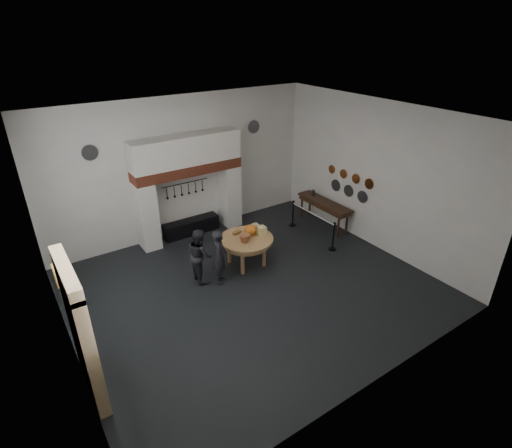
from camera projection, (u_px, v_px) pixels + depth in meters
floor at (252, 287)px, 10.78m from camera, size 9.00×8.00×0.02m
ceiling at (251, 119)px, 8.74m from camera, size 9.00×8.00×0.02m
wall_back at (183, 168)px, 12.72m from camera, size 9.00×0.02×4.50m
wall_front at (381, 295)px, 6.80m from camera, size 9.00×0.02×4.50m
wall_left at (53, 268)px, 7.52m from camera, size 0.02×8.00×4.50m
wall_right at (377, 176)px, 12.00m from camera, size 0.02×8.00×4.50m
chimney_pier_left at (147, 216)px, 12.26m from camera, size 0.55×0.70×2.15m
chimney_pier_right at (229, 195)px, 13.72m from camera, size 0.55×0.70×2.15m
hearth_brick_band at (187, 169)px, 12.43m from camera, size 3.50×0.72×0.32m
chimney_hood at (186, 150)px, 12.16m from camera, size 3.50×0.70×0.90m
iron_range at (191, 227)px, 13.42m from camera, size 1.90×0.45×0.50m
utensil_rail at (185, 183)px, 12.89m from camera, size 1.60×0.02×0.02m
door_recess at (77, 339)px, 7.25m from camera, size 0.04×1.10×2.50m
door_jamb_near at (91, 359)px, 6.75m from camera, size 0.22×0.30×2.60m
door_jamb_far at (73, 314)px, 7.79m from camera, size 0.22×0.30×2.60m
door_lintel at (66, 273)px, 6.66m from camera, size 0.22×1.70×0.30m
wall_plaque at (56, 276)px, 8.43m from camera, size 0.05×0.34×0.44m
work_table at (246, 239)px, 11.44m from camera, size 1.88×1.88×0.07m
pumpkin at (250, 230)px, 11.52m from camera, size 0.36×0.36×0.31m
cheese_block_big at (262, 230)px, 11.58m from camera, size 0.22×0.22×0.24m
cheese_block_small at (255, 227)px, 11.80m from camera, size 0.18×0.18×0.20m
wicker_basket at (245, 238)px, 11.18m from camera, size 0.39×0.39×0.22m
bread_loaf at (237, 232)px, 11.60m from camera, size 0.31×0.18×0.13m
visitor_near at (220, 257)px, 10.68m from camera, size 0.63×0.68×1.57m
visitor_far at (200, 255)px, 10.78m from camera, size 0.63×0.78×1.54m
side_table at (324, 202)px, 13.69m from camera, size 0.55×2.20×0.06m
pewter_jug at (313, 193)px, 14.07m from camera, size 0.12×0.12×0.22m
copper_pan_a at (369, 184)px, 12.26m from camera, size 0.03×0.34×0.34m
copper_pan_b at (356, 179)px, 12.67m from camera, size 0.03×0.32×0.32m
copper_pan_c at (343, 174)px, 13.07m from camera, size 0.03×0.30×0.30m
copper_pan_d at (332, 169)px, 13.48m from camera, size 0.03×0.28×0.28m
pewter_plate_left at (362, 197)px, 12.64m from camera, size 0.03×0.40×0.40m
pewter_plate_mid at (349, 191)px, 13.08m from camera, size 0.03×0.40×0.40m
pewter_plate_right at (336, 185)px, 13.52m from camera, size 0.03×0.40×0.40m
pewter_plate_back_left at (90, 153)px, 10.92m from camera, size 0.44×0.03×0.44m
pewter_plate_back_right at (254, 127)px, 13.60m from camera, size 0.44×0.03×0.44m
barrier_post_near at (333, 237)px, 12.36m from camera, size 0.05×0.05×0.90m
barrier_post_far at (293, 214)px, 13.84m from camera, size 0.05×0.05×0.90m
barrier_rope at (313, 214)px, 12.92m from camera, size 0.04×2.00×0.04m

